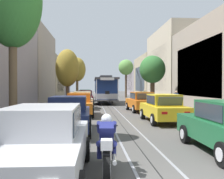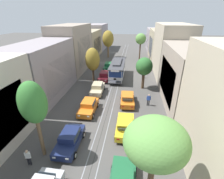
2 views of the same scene
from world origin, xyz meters
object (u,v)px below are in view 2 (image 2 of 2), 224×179
object	(u,v)px
street_tree_kerb_left_near	(33,104)
street_tree_kerb_right_mid	(141,39)
parked_car_maroon_fifth_left	(104,76)
pedestrian_on_left_pavement	(149,99)
parked_car_orange_mid_right	(127,99)
street_tree_kerb_right_near	(156,143)
pedestrian_crossing_far	(143,73)
parked_car_beige_fourth_left	(97,88)
cable_car_trolley	(118,69)
parked_car_yellow_second_right	(125,126)
parked_car_orange_mid_left	(89,106)
street_tree_kerb_right_second	(144,67)
pedestrian_on_right_pavement	(28,157)
street_tree_kerb_left_mid	(108,39)
parked_car_green_sixth_left	(108,66)
parked_car_navy_second_left	(70,139)
street_tree_kerb_left_second	(93,60)

from	to	relation	value
street_tree_kerb_left_near	street_tree_kerb_right_mid	bearing A→B (deg)	75.52
parked_car_maroon_fifth_left	pedestrian_on_left_pavement	distance (m)	11.62
parked_car_orange_mid_right	street_tree_kerb_right_near	size ratio (longest dim) A/B	0.68
pedestrian_crossing_far	street_tree_kerb_right_near	bearing A→B (deg)	-91.49
parked_car_beige_fourth_left	cable_car_trolley	xyz separation A→B (m)	(2.46, 7.59, 0.86)
parked_car_yellow_second_right	parked_car_orange_mid_left	bearing A→B (deg)	145.13
parked_car_orange_mid_right	street_tree_kerb_right_mid	size ratio (longest dim) A/B	0.63
street_tree_kerb_right_mid	pedestrian_crossing_far	distance (m)	15.25
street_tree_kerb_right_near	street_tree_kerb_right_second	size ratio (longest dim) A/B	1.24
cable_car_trolley	street_tree_kerb_left_near	bearing A→B (deg)	-102.41
street_tree_kerb_left_near	pedestrian_on_right_pavement	distance (m)	4.53
street_tree_kerb_right_mid	cable_car_trolley	xyz separation A→B (m)	(-4.61, -14.80, -3.82)
parked_car_yellow_second_right	street_tree_kerb_right_near	bearing A→B (deg)	-74.31
parked_car_orange_mid_right	street_tree_kerb_right_second	world-z (taller)	street_tree_kerb_right_second
street_tree_kerb_left_near	street_tree_kerb_right_mid	world-z (taller)	street_tree_kerb_left_near
street_tree_kerb_left_near	street_tree_kerb_left_mid	size ratio (longest dim) A/B	0.94
parked_car_green_sixth_left	parked_car_yellow_second_right	world-z (taller)	same
street_tree_kerb_right_mid	cable_car_trolley	bearing A→B (deg)	-107.30
street_tree_kerb_right_mid	cable_car_trolley	distance (m)	15.96
parked_car_beige_fourth_left	street_tree_kerb_right_second	xyz separation A→B (m)	(7.20, 2.80, 2.96)
street_tree_kerb_left_mid	parked_car_navy_second_left	bearing A→B (deg)	-87.06
street_tree_kerb_left_near	pedestrian_crossing_far	distance (m)	23.32
street_tree_kerb_left_mid	pedestrian_crossing_far	world-z (taller)	street_tree_kerb_left_mid
parked_car_navy_second_left	street_tree_kerb_right_second	size ratio (longest dim) A/B	0.83
parked_car_beige_fourth_left	street_tree_kerb_right_near	size ratio (longest dim) A/B	0.68
parked_car_navy_second_left	street_tree_kerb_right_mid	size ratio (longest dim) A/B	0.62
parked_car_orange_mid_left	parked_car_beige_fourth_left	world-z (taller)	same
pedestrian_on_right_pavement	parked_car_maroon_fifth_left	bearing A→B (deg)	81.99
parked_car_navy_second_left	street_tree_kerb_left_near	bearing A→B (deg)	-147.06
parked_car_beige_fourth_left	parked_car_orange_mid_right	world-z (taller)	same
street_tree_kerb_left_mid	street_tree_kerb_left_second	bearing A→B (deg)	-89.78
parked_car_orange_mid_left	street_tree_kerb_right_second	bearing A→B (deg)	49.61
pedestrian_crossing_far	parked_car_navy_second_left	bearing A→B (deg)	-111.12
parked_car_maroon_fifth_left	parked_car_yellow_second_right	bearing A→B (deg)	-71.93
street_tree_kerb_left_mid	cable_car_trolley	world-z (taller)	street_tree_kerb_left_mid
cable_car_trolley	parked_car_maroon_fifth_left	bearing A→B (deg)	-141.83
street_tree_kerb_left_second	street_tree_kerb_right_mid	distance (m)	19.54
parked_car_green_sixth_left	street_tree_kerb_right_mid	world-z (taller)	street_tree_kerb_right_mid
parked_car_maroon_fifth_left	street_tree_kerb_right_mid	size ratio (longest dim) A/B	0.62
parked_car_navy_second_left	street_tree_kerb_left_mid	bearing A→B (deg)	92.94
parked_car_green_sixth_left	street_tree_kerb_left_near	world-z (taller)	street_tree_kerb_left_near
cable_car_trolley	street_tree_kerb_left_mid	bearing A→B (deg)	105.08
parked_car_green_sixth_left	street_tree_kerb_left_second	bearing A→B (deg)	-103.81
parked_car_orange_mid_left	street_tree_kerb_right_near	distance (m)	13.01
parked_car_green_sixth_left	street_tree_kerb_left_near	distance (m)	25.69
street_tree_kerb_left_second	pedestrian_crossing_far	size ratio (longest dim) A/B	3.78
street_tree_kerb_left_second	street_tree_kerb_right_second	size ratio (longest dim) A/B	1.17
parked_car_maroon_fifth_left	cable_car_trolley	xyz separation A→B (m)	(2.36, 1.86, 0.86)
parked_car_navy_second_left	parked_car_green_sixth_left	world-z (taller)	same
parked_car_orange_mid_left	street_tree_kerb_right_near	xyz separation A→B (m)	(6.79, -10.26, 4.22)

